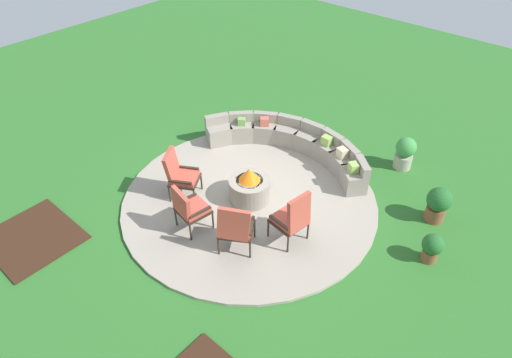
# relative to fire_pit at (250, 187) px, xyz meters

# --- Properties ---
(ground_plane) EXTENTS (24.00, 24.00, 0.00)m
(ground_plane) POSITION_rel_fire_pit_xyz_m (0.00, 0.00, -0.36)
(ground_plane) COLOR #2D6B28
(patio_circle) EXTENTS (5.25, 5.25, 0.06)m
(patio_circle) POSITION_rel_fire_pit_xyz_m (0.00, 0.00, -0.33)
(patio_circle) COLOR #9E9384
(patio_circle) RESTS_ON ground_plane
(mulch_bed_left) EXTENTS (1.63, 1.49, 0.04)m
(mulch_bed_left) POSITION_rel_fire_pit_xyz_m (-2.36, -3.52, -0.34)
(mulch_bed_left) COLOR #382114
(mulch_bed_left) RESTS_ON ground_plane
(fire_pit) EXTENTS (0.85, 0.85, 0.77)m
(fire_pit) POSITION_rel_fire_pit_xyz_m (0.00, 0.00, 0.00)
(fire_pit) COLOR gray
(fire_pit) RESTS_ON patio_circle
(curved_stone_bench) EXTENTS (4.06, 1.74, 0.68)m
(curved_stone_bench) POSITION_rel_fire_pit_xyz_m (-0.33, 1.84, -0.02)
(curved_stone_bench) COLOR gray
(curved_stone_bench) RESTS_ON patio_circle
(lounge_chair_front_left) EXTENTS (0.77, 0.77, 1.08)m
(lounge_chair_front_left) POSITION_rel_fire_pit_xyz_m (-1.14, -0.84, 0.25)
(lounge_chair_front_left) COLOR #2D2319
(lounge_chair_front_left) RESTS_ON patio_circle
(lounge_chair_front_right) EXTENTS (0.63, 0.63, 1.02)m
(lounge_chair_front_right) POSITION_rel_fire_pit_xyz_m (-0.26, -1.38, 0.23)
(lounge_chair_front_right) COLOR #2D2319
(lounge_chair_front_right) RESTS_ON patio_circle
(lounge_chair_back_left) EXTENTS (0.81, 0.81, 1.11)m
(lounge_chair_back_left) POSITION_rel_fire_pit_xyz_m (0.75, -1.20, 0.26)
(lounge_chair_back_left) COLOR #2D2319
(lounge_chair_back_left) RESTS_ON patio_circle
(lounge_chair_back_right) EXTENTS (0.66, 0.62, 1.14)m
(lounge_chair_back_right) POSITION_rel_fire_pit_xyz_m (1.37, -0.37, 0.27)
(lounge_chair_back_right) COLOR #2D2319
(lounge_chair_back_right) RESTS_ON patio_circle
(potted_plant_0) EXTENTS (0.45, 0.45, 0.77)m
(potted_plant_0) POSITION_rel_fire_pit_xyz_m (1.84, 3.15, 0.05)
(potted_plant_0) COLOR #A89E8E
(potted_plant_0) RESTS_ON ground_plane
(potted_plant_1) EXTENTS (0.48, 0.48, 0.76)m
(potted_plant_1) POSITION_rel_fire_pit_xyz_m (3.11, 1.99, 0.06)
(potted_plant_1) COLOR brown
(potted_plant_1) RESTS_ON ground_plane
(potted_plant_2) EXTENTS (0.38, 0.38, 0.58)m
(potted_plant_2) POSITION_rel_fire_pit_xyz_m (3.49, 0.93, -0.04)
(potted_plant_2) COLOR brown
(potted_plant_2) RESTS_ON ground_plane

